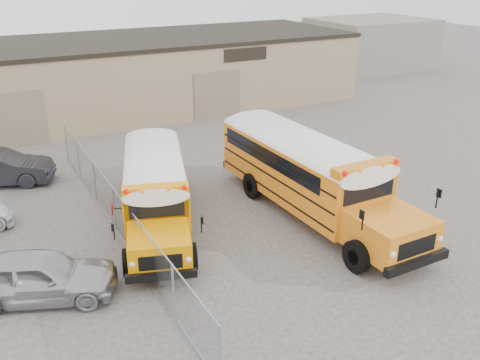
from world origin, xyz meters
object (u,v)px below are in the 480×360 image
school_bus_left (152,140)px  car_silver (39,276)px  school_bus_right (231,127)px  tarp_bundle (335,200)px

school_bus_left → car_silver: size_ratio=2.03×
school_bus_right → school_bus_left: bearing=169.8°
school_bus_right → tarp_bundle: (0.82, -7.48, -1.10)m
school_bus_left → car_silver: (-6.51, -8.50, -0.75)m
tarp_bundle → car_silver: 11.19m
school_bus_right → tarp_bundle: bearing=-83.8°
school_bus_left → tarp_bundle: bearing=-60.3°
school_bus_left → school_bus_right: (3.85, -0.69, 0.30)m
school_bus_left → car_silver: school_bus_left is taller
tarp_bundle → school_bus_left: bearing=119.7°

